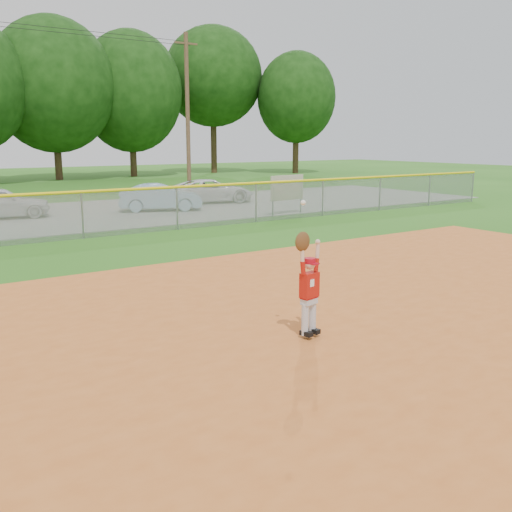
% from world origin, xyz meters
% --- Properties ---
extents(ground, '(120.00, 120.00, 0.00)m').
position_xyz_m(ground, '(0.00, 0.00, 0.00)').
color(ground, '#275E15').
rests_on(ground, ground).
extents(clay_infield, '(24.00, 16.00, 0.04)m').
position_xyz_m(clay_infield, '(0.00, -3.00, 0.02)').
color(clay_infield, '#B65920').
rests_on(clay_infield, ground).
extents(parking_strip, '(44.00, 10.00, 0.03)m').
position_xyz_m(parking_strip, '(0.00, 16.00, 0.01)').
color(parking_strip, slate).
rests_on(parking_strip, ground).
extents(car_white_a, '(3.87, 1.92, 1.27)m').
position_xyz_m(car_white_a, '(-1.33, 16.35, 0.66)').
color(car_white_a, silver).
rests_on(car_white_a, parking_strip).
extents(car_blue, '(3.80, 2.53, 1.18)m').
position_xyz_m(car_blue, '(5.07, 15.20, 0.62)').
color(car_blue, '#83A6C4').
rests_on(car_blue, parking_strip).
extents(car_white_b, '(4.50, 2.85, 1.16)m').
position_xyz_m(car_white_b, '(8.58, 16.85, 0.61)').
color(car_white_b, silver).
rests_on(car_white_b, parking_strip).
extents(sponsor_sign, '(1.86, 0.32, 1.67)m').
position_xyz_m(sponsor_sign, '(8.96, 11.08, 1.10)').
color(sponsor_sign, gray).
rests_on(sponsor_sign, ground).
extents(outfield_fence, '(40.06, 0.10, 1.55)m').
position_xyz_m(outfield_fence, '(0.00, 10.00, 0.88)').
color(outfield_fence, gray).
rests_on(outfield_fence, ground).
extents(power_lines, '(19.40, 0.24, 9.00)m').
position_xyz_m(power_lines, '(1.00, 22.00, 4.68)').
color(power_lines, '#4C3823').
rests_on(power_lines, ground).
extents(ballplayer, '(0.56, 0.27, 2.15)m').
position_xyz_m(ballplayer, '(0.02, -1.37, 0.92)').
color(ballplayer, silver).
rests_on(ballplayer, ground).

